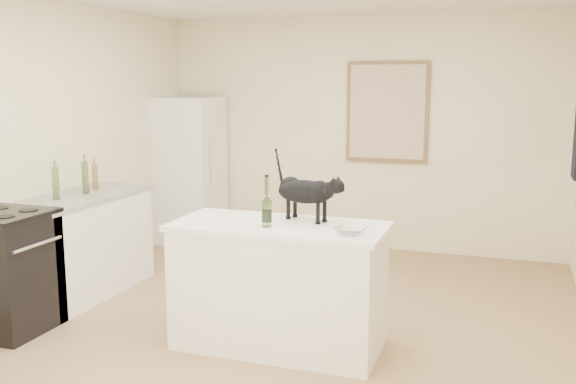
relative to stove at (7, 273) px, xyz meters
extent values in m
plane|color=#967650|center=(1.95, 0.60, -0.45)|extent=(5.50, 5.50, 0.00)
plane|color=#F8EDC0|center=(1.95, 3.35, 0.85)|extent=(4.50, 0.00, 4.50)
plane|color=#F8EDC0|center=(-0.30, 0.60, 0.85)|extent=(0.00, 5.50, 5.50)
cube|color=white|center=(2.05, 0.40, -0.02)|extent=(1.44, 0.67, 0.86)
cube|color=white|center=(2.05, 0.40, 0.43)|extent=(1.50, 0.70, 0.04)
cube|color=white|center=(0.00, 0.90, -0.02)|extent=(0.60, 1.40, 0.86)
cube|color=gray|center=(0.00, 0.90, 0.43)|extent=(0.62, 1.44, 0.04)
cube|color=black|center=(0.00, 0.00, 0.00)|extent=(0.60, 0.60, 0.90)
cube|color=white|center=(0.00, 2.95, 0.40)|extent=(0.68, 0.68, 1.70)
cube|color=brown|center=(2.25, 3.32, 1.10)|extent=(0.90, 0.03, 1.10)
cube|color=beige|center=(2.25, 3.30, 1.10)|extent=(0.82, 0.00, 1.02)
cylinder|color=#396026|center=(2.00, 0.29, 0.61)|extent=(0.08, 0.08, 0.31)
imported|color=silver|center=(2.60, 0.25, 0.48)|extent=(0.22, 0.22, 0.05)
cube|color=white|center=(0.34, 2.97, 0.83)|extent=(0.01, 0.12, 0.16)
cylinder|color=brown|center=(-0.03, 1.19, 0.56)|extent=(0.06, 0.06, 0.23)
cylinder|color=#1F4416|center=(0.01, 0.99, 0.59)|extent=(0.06, 0.06, 0.29)
cylinder|color=#236221|center=(-0.05, 0.67, 0.59)|extent=(0.06, 0.06, 0.27)
camera|label=1|loc=(3.55, -3.70, 1.43)|focal=39.94mm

